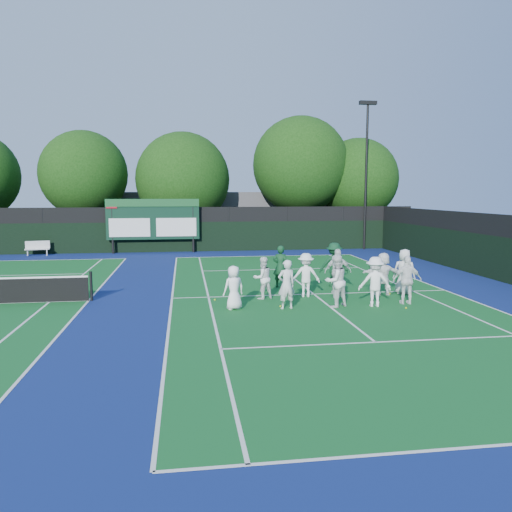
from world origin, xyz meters
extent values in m
plane|color=#16380F|center=(0.00, 0.00, 0.00)|extent=(120.00, 120.00, 0.00)
cube|color=navy|center=(-6.00, 1.00, 0.00)|extent=(34.00, 32.00, 0.01)
cube|color=#115520|center=(0.00, 1.00, 0.01)|extent=(10.97, 23.77, 0.00)
cube|color=silver|center=(0.00, -10.88, 0.01)|extent=(10.97, 0.08, 0.00)
cube|color=silver|center=(0.00, 12.88, 0.01)|extent=(10.97, 0.08, 0.00)
cube|color=silver|center=(-5.49, 1.00, 0.01)|extent=(0.08, 23.77, 0.00)
cube|color=silver|center=(5.49, 1.00, 0.01)|extent=(0.08, 23.77, 0.00)
cube|color=silver|center=(-4.12, 1.00, 0.01)|extent=(0.08, 23.77, 0.00)
cube|color=silver|center=(4.12, 1.00, 0.01)|extent=(0.08, 23.77, 0.00)
cube|color=silver|center=(0.00, -5.40, 0.01)|extent=(8.23, 0.08, 0.00)
cube|color=silver|center=(0.00, 7.40, 0.01)|extent=(8.23, 0.08, 0.00)
cube|color=silver|center=(0.00, 1.00, 0.01)|extent=(0.08, 12.80, 0.00)
cube|color=silver|center=(-14.00, 12.88, 0.01)|extent=(10.97, 0.08, 0.00)
cube|color=silver|center=(-8.52, 1.00, 0.01)|extent=(0.08, 23.77, 0.00)
cube|color=silver|center=(-9.88, 1.00, 0.01)|extent=(0.08, 23.77, 0.00)
cube|color=black|center=(-6.00, 16.00, 1.00)|extent=(34.00, 0.08, 2.00)
cube|color=black|center=(-6.00, 16.00, 2.50)|extent=(34.00, 0.05, 1.00)
cylinder|color=black|center=(-9.60, 15.60, 1.75)|extent=(0.16, 0.16, 3.50)
cylinder|color=black|center=(-4.40, 15.60, 1.75)|extent=(0.16, 0.16, 3.50)
cube|color=black|center=(-7.00, 15.60, 2.20)|extent=(6.00, 0.15, 2.60)
cube|color=#154B23|center=(-7.00, 15.50, 3.30)|extent=(6.00, 0.05, 0.50)
cube|color=silver|center=(-8.50, 15.50, 1.70)|extent=(2.60, 0.04, 1.20)
cube|color=silver|center=(-5.50, 15.50, 1.70)|extent=(2.60, 0.04, 1.20)
cube|color=#A60D1B|center=(-9.60, 15.50, 3.20)|extent=(0.70, 0.04, 0.50)
cube|color=#525257|center=(-2.00, 24.00, 2.00)|extent=(18.00, 6.00, 4.00)
cylinder|color=black|center=(7.50, 15.70, 5.00)|extent=(0.16, 0.16, 10.00)
cube|color=black|center=(7.50, 15.70, 10.00)|extent=(1.20, 0.30, 0.25)
cylinder|color=black|center=(-8.40, 1.00, 0.55)|extent=(0.10, 0.10, 1.10)
cube|color=silver|center=(-14.23, 15.30, 0.41)|extent=(1.50, 0.67, 0.06)
cube|color=silver|center=(-14.23, 15.44, 0.68)|extent=(1.43, 0.35, 0.48)
cube|color=silver|center=(-14.81, 15.30, 0.19)|extent=(0.12, 0.34, 0.39)
cube|color=silver|center=(-13.65, 15.30, 0.19)|extent=(0.12, 0.34, 0.39)
cylinder|color=black|center=(-11.98, 19.50, 1.48)|extent=(0.44, 0.44, 2.96)
sphere|color=#10330B|center=(-11.98, 19.50, 5.26)|extent=(6.12, 6.12, 6.12)
sphere|color=#10330B|center=(-11.38, 19.80, 4.64)|extent=(4.29, 4.29, 4.29)
cylinder|color=black|center=(-5.03, 19.50, 1.18)|extent=(0.44, 0.44, 2.36)
sphere|color=#10330B|center=(-5.03, 19.50, 4.92)|extent=(6.83, 6.83, 6.83)
sphere|color=#10330B|center=(-4.43, 19.80, 4.23)|extent=(4.78, 4.78, 4.78)
cylinder|color=black|center=(3.75, 19.50, 1.66)|extent=(0.44, 0.44, 3.32)
sphere|color=#10330B|center=(3.75, 19.50, 6.02)|extent=(7.21, 7.21, 7.21)
sphere|color=#10330B|center=(4.35, 19.80, 5.30)|extent=(5.05, 5.05, 5.05)
cylinder|color=black|center=(8.26, 19.50, 1.34)|extent=(0.44, 0.44, 2.68)
sphere|color=#10330B|center=(8.26, 19.50, 5.00)|extent=(6.18, 6.18, 6.18)
sphere|color=#10330B|center=(8.86, 19.80, 4.38)|extent=(4.33, 4.33, 4.33)
sphere|color=#A9C617|center=(-1.72, -0.99, 0.03)|extent=(0.07, 0.07, 0.07)
sphere|color=#A9C617|center=(2.51, -1.84, 0.03)|extent=(0.07, 0.07, 0.07)
sphere|color=#A9C617|center=(-3.91, 0.41, 0.03)|extent=(0.07, 0.07, 0.07)
sphere|color=#A9C617|center=(-0.97, 1.16, 0.03)|extent=(0.07, 0.07, 0.07)
sphere|color=#A9C617|center=(2.93, 0.55, 0.03)|extent=(0.07, 0.07, 0.07)
imported|color=white|center=(-3.35, -1.06, 0.75)|extent=(0.86, 0.71, 1.51)
imported|color=silver|center=(-1.56, -1.28, 0.85)|extent=(0.68, 0.50, 1.70)
imported|color=white|center=(0.18, -1.20, 0.92)|extent=(1.10, 1.00, 1.83)
imported|color=white|center=(1.56, -1.33, 0.88)|extent=(1.22, 0.82, 1.75)
imported|color=white|center=(2.84, -1.14, 0.87)|extent=(1.06, 0.54, 1.73)
imported|color=white|center=(-2.11, 0.47, 0.79)|extent=(0.93, 0.82, 1.59)
imported|color=white|center=(-0.43, 0.61, 0.84)|extent=(1.15, 0.75, 1.68)
imported|color=silver|center=(0.94, 0.92, 0.90)|extent=(1.10, 0.58, 1.79)
imported|color=white|center=(2.61, 0.47, 0.84)|extent=(1.58, 0.58, 1.67)
imported|color=silver|center=(3.53, 0.59, 0.89)|extent=(1.03, 0.88, 1.78)
imported|color=#0F381D|center=(-1.03, 2.57, 0.89)|extent=(0.76, 0.64, 1.78)
imported|color=#0F391E|center=(1.24, 2.42, 0.94)|extent=(1.34, 0.97, 1.87)
camera|label=1|loc=(-4.97, -17.67, 3.96)|focal=35.00mm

